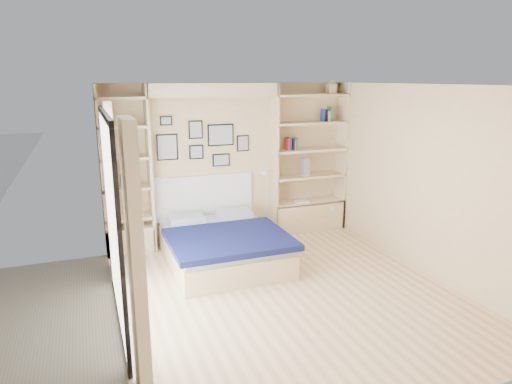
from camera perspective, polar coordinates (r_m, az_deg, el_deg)
name	(u,v)px	position (r m, az deg, el deg)	size (l,w,h in m)	color
ground	(286,292)	(5.79, 3.74, -12.38)	(4.50, 4.50, 0.00)	#E4BF89
room_shell	(220,184)	(6.65, -4.58, 1.01)	(4.50, 4.50, 4.50)	#D2B57C
bed	(222,244)	(6.58, -4.23, -6.50)	(1.62, 2.02, 1.07)	beige
photo_gallery	(202,142)	(7.20, -6.74, 6.24)	(1.48, 0.02, 0.82)	black
reading_lamps	(216,175)	(7.12, -5.00, 2.07)	(1.92, 0.12, 0.15)	silver
shelf_decor	(301,132)	(7.61, 5.71, 7.44)	(3.54, 0.23, 2.03)	#A51E1E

